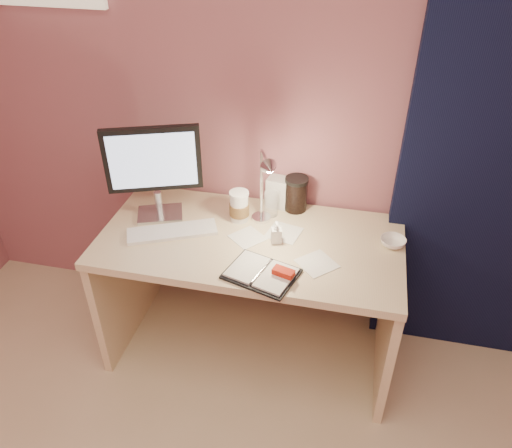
% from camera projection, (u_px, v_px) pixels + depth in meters
% --- Properties ---
extents(room, '(3.50, 3.50, 3.50)m').
position_uv_depth(room, '(481.00, 150.00, 2.15)').
color(room, '#C6B28E').
rests_on(room, ground).
extents(desk, '(1.40, 0.70, 0.73)m').
position_uv_depth(desk, '(254.00, 266.00, 2.50)').
color(desk, beige).
rests_on(desk, ground).
extents(monitor, '(0.42, 0.22, 0.47)m').
position_uv_depth(monitor, '(153.00, 165.00, 2.31)').
color(monitor, silver).
rests_on(monitor, desk).
extents(keyboard, '(0.43, 0.29, 0.02)m').
position_uv_depth(keyboard, '(172.00, 232.00, 2.34)').
color(keyboard, white).
rests_on(keyboard, desk).
extents(planner, '(0.34, 0.29, 0.04)m').
position_uv_depth(planner, '(263.00, 273.00, 2.09)').
color(planner, black).
rests_on(planner, desk).
extents(paper_a, '(0.21, 0.21, 0.00)m').
position_uv_depth(paper_a, '(317.00, 264.00, 2.15)').
color(paper_a, silver).
rests_on(paper_a, desk).
extents(paper_b, '(0.18, 0.18, 0.00)m').
position_uv_depth(paper_b, '(284.00, 233.00, 2.34)').
color(paper_b, silver).
rests_on(paper_b, desk).
extents(paper_c, '(0.19, 0.19, 0.00)m').
position_uv_depth(paper_c, '(248.00, 237.00, 2.31)').
color(paper_c, silver).
rests_on(paper_c, desk).
extents(coffee_cup, '(0.10, 0.10, 0.15)m').
position_uv_depth(coffee_cup, '(239.00, 207.00, 2.39)').
color(coffee_cup, silver).
rests_on(coffee_cup, desk).
extents(clear_cup, '(0.07, 0.07, 0.12)m').
position_uv_depth(clear_cup, '(271.00, 204.00, 2.44)').
color(clear_cup, white).
rests_on(clear_cup, desk).
extents(bowl, '(0.15, 0.15, 0.04)m').
position_uv_depth(bowl, '(393.00, 242.00, 2.25)').
color(bowl, white).
rests_on(bowl, desk).
extents(lotion_bottle, '(0.06, 0.06, 0.10)m').
position_uv_depth(lotion_bottle, '(276.00, 232.00, 2.26)').
color(lotion_bottle, silver).
rests_on(lotion_bottle, desk).
extents(dark_jar, '(0.11, 0.11, 0.16)m').
position_uv_depth(dark_jar, '(296.00, 195.00, 2.47)').
color(dark_jar, black).
rests_on(dark_jar, desk).
extents(product_box, '(0.12, 0.10, 0.16)m').
position_uv_depth(product_box, '(278.00, 192.00, 2.50)').
color(product_box, silver).
rests_on(product_box, desk).
extents(desk_lamp, '(0.16, 0.24, 0.40)m').
position_uv_depth(desk_lamp, '(248.00, 183.00, 2.23)').
color(desk_lamp, silver).
rests_on(desk_lamp, desk).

